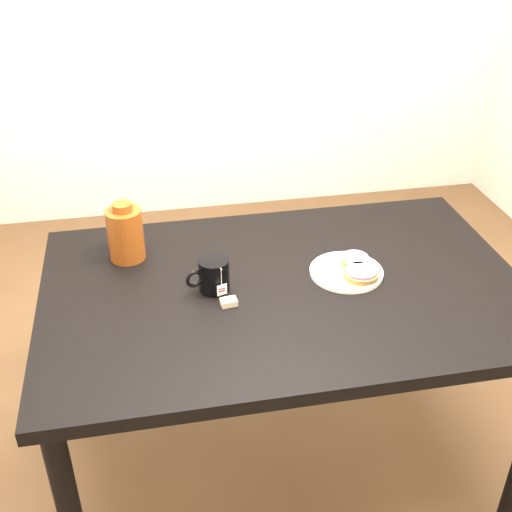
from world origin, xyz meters
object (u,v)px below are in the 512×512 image
object	(u,v)px
mug	(213,275)
bagel_package	(125,233)
plate	(346,271)
teabag_pouch	(229,302)
bagel_back	(355,260)
table	(284,308)
bagel_front	(361,274)

from	to	relation	value
mug	bagel_package	distance (m)	0.33
plate	bagel_package	bearing A→B (deg)	161.20
teabag_pouch	bagel_package	world-z (taller)	bagel_package
bagel_back	table	bearing A→B (deg)	-167.61
plate	bagel_back	distance (m)	0.05
table	bagel_front	distance (m)	0.25
table	bagel_package	bearing A→B (deg)	151.67
bagel_package	plate	bearing A→B (deg)	-18.80
plate	bagel_package	distance (m)	0.68
table	mug	bearing A→B (deg)	175.83
bagel_front	mug	size ratio (longest dim) A/B	0.87
bagel_front	bagel_package	xyz separation A→B (m)	(-0.67, 0.26, 0.06)
table	plate	xyz separation A→B (m)	(0.19, 0.02, 0.09)
table	teabag_pouch	bearing A→B (deg)	-158.67
teabag_pouch	bagel_front	bearing A→B (deg)	6.43
plate	bagel_package	xyz separation A→B (m)	(-0.64, 0.22, 0.08)
mug	bagel_package	xyz separation A→B (m)	(-0.24, 0.22, 0.04)
bagel_front	table	bearing A→B (deg)	174.08
bagel_front	plate	bearing A→B (deg)	123.16
table	mug	xyz separation A→B (m)	(-0.21, 0.01, 0.13)
bagel_front	teabag_pouch	distance (m)	0.40
bagel_front	teabag_pouch	world-z (taller)	bagel_front
mug	bagel_package	size ratio (longest dim) A/B	0.75
bagel_front	mug	xyz separation A→B (m)	(-0.43, 0.04, 0.03)
bagel_front	bagel_back	bearing A→B (deg)	86.16
plate	bagel_front	world-z (taller)	bagel_front
bagel_back	teabag_pouch	bearing A→B (deg)	-163.64
mug	table	bearing A→B (deg)	-22.11
bagel_back	teabag_pouch	xyz separation A→B (m)	(-0.40, -0.12, -0.02)
table	mug	world-z (taller)	mug
plate	bagel_back	world-z (taller)	bagel_back
plate	mug	world-z (taller)	mug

